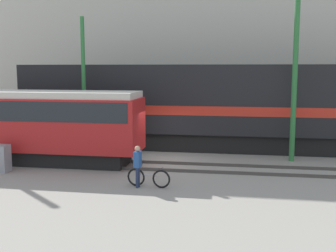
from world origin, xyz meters
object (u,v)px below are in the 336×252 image
streetcar (29,122)px  signal_box (1,158)px  freight_locomotive (205,105)px  utility_pole_right (295,63)px  bicycle (149,178)px  utility_pole_center (84,87)px  person (138,162)px

streetcar → signal_box: (-0.37, -1.99, -1.38)m
freight_locomotive → utility_pole_right: 5.63m
freight_locomotive → signal_box: (-8.38, -6.90, -1.88)m
bicycle → signal_box: size_ratio=1.44×
bicycle → utility_pole_center: bearing=129.5°
utility_pole_right → signal_box: bearing=-161.0°
person → freight_locomotive: bearing=77.3°
freight_locomotive → streetcar: size_ratio=1.90×
utility_pole_right → signal_box: size_ratio=7.98×
person → utility_pole_right: (6.36, 5.80, 3.81)m
person → bicycle: bearing=14.8°
freight_locomotive → streetcar: 9.41m
streetcar → bicycle: streetcar is taller
utility_pole_right → streetcar: bearing=-168.9°
bicycle → utility_pole_right: bearing=43.7°
utility_pole_center → person: bearing=-53.4°
streetcar → signal_box: streetcar is taller
bicycle → utility_pole_right: size_ratio=0.18×
bicycle → utility_pole_center: (-4.70, 5.69, 3.23)m
freight_locomotive → person: freight_locomotive is taller
utility_pole_right → bicycle: bearing=-136.3°
freight_locomotive → utility_pole_center: bearing=-158.2°
freight_locomotive → person: (-1.85, -8.25, -1.50)m
person → utility_pole_right: size_ratio=0.17×
streetcar → person: size_ratio=6.70×
freight_locomotive → bicycle: size_ratio=11.95×
bicycle → person: size_ratio=1.07×
utility_pole_right → signal_box: (-12.89, -4.44, -4.19)m
utility_pole_center → signal_box: utility_pole_center is taller
person → signal_box: 6.67m
streetcar → person: (6.15, -3.34, -1.01)m
streetcar → signal_box: bearing=-100.5°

